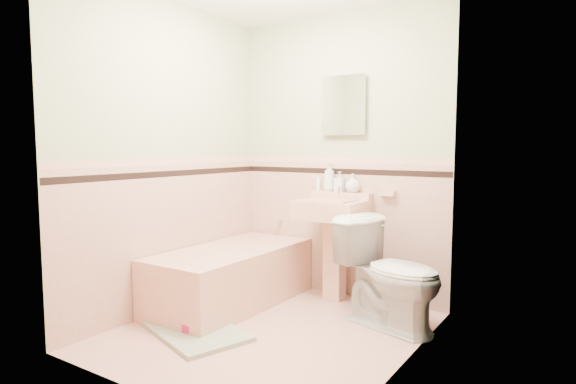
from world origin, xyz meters
The scene contains 31 objects.
floor centered at (0.00, 0.00, 0.00)m, with size 2.20×2.20×0.00m, color #E2A994.
wall_back centered at (0.00, 1.10, 1.25)m, with size 2.50×2.50×0.00m, color beige.
wall_front centered at (0.00, -1.10, 1.25)m, with size 2.50×2.50×0.00m, color beige.
wall_left centered at (-1.00, 0.00, 1.25)m, with size 2.50×2.50×0.00m, color beige.
wall_right centered at (1.00, 0.00, 1.25)m, with size 2.50×2.50×0.00m, color beige.
wainscot_back centered at (0.00, 1.09, 0.60)m, with size 2.00×2.00×0.00m, color #E4AE99.
wainscot_front centered at (0.00, -1.09, 0.60)m, with size 2.00×2.00×0.00m, color #E4AE99.
wainscot_left centered at (-0.99, 0.00, 0.60)m, with size 2.20×2.20×0.00m, color #E4AE99.
wainscot_right centered at (0.99, 0.00, 0.60)m, with size 2.20×2.20×0.00m, color #E4AE99.
accent_back centered at (0.00, 1.08, 1.12)m, with size 2.00×2.00×0.00m, color black.
accent_front centered at (0.00, -1.08, 1.12)m, with size 2.00×2.00×0.00m, color black.
accent_left centered at (-0.98, 0.00, 1.12)m, with size 2.20×2.20×0.00m, color black.
accent_right centered at (0.98, 0.00, 1.12)m, with size 2.20×2.20×0.00m, color black.
cap_back centered at (0.00, 1.08, 1.22)m, with size 2.00×2.00×0.00m, color #E29F8D.
cap_front centered at (0.00, -1.08, 1.22)m, with size 2.00×2.00×0.00m, color #E29F8D.
cap_left centered at (-0.98, 0.00, 1.22)m, with size 2.20×2.20×0.00m, color #E29F8D.
cap_right centered at (0.98, 0.00, 1.22)m, with size 2.20×2.20×0.00m, color #E29F8D.
bathtub centered at (-0.63, 0.33, 0.23)m, with size 0.70×1.50×0.45m, color #DD9E86.
tub_faucet centered at (-0.63, 1.05, 0.63)m, with size 0.04×0.04×0.12m, color silver.
sink centered at (0.05, 0.86, 0.44)m, with size 0.56×0.48×0.88m, color #DD9E86, non-canonical shape.
sink_faucet centered at (0.05, 1.00, 0.95)m, with size 0.02×0.02×0.10m, color silver.
medicine_cabinet centered at (0.05, 1.07, 1.70)m, with size 0.40×0.04×0.50m, color white.
soap_dish centered at (0.47, 1.06, 0.95)m, with size 0.13×0.08×0.04m, color #DD9E86.
soap_bottle_left centered at (-0.07, 1.04, 1.07)m, with size 0.10×0.10×0.25m, color #B2B2B2.
soap_bottle_mid centered at (0.03, 1.04, 1.03)m, with size 0.08×0.08×0.18m, color #B2B2B2.
soap_bottle_right centered at (0.16, 1.04, 1.02)m, with size 0.13×0.13×0.16m, color #B2B2B2.
tube centered at (-0.19, 1.04, 1.00)m, with size 0.04×0.04×0.12m, color white.
toilet centered at (0.71, 0.56, 0.41)m, with size 0.45×0.80×0.81m, color white.
bucket centered at (0.54, 0.92, 0.11)m, with size 0.22×0.22×0.22m, color #001895, non-canonical shape.
bath_mat centered at (-0.41, -0.32, 0.02)m, with size 0.77×0.51×0.03m, color gray.
shoe centered at (-0.39, -0.39, 0.06)m, with size 0.14×0.07×0.06m, color #BF1E59.
Camera 1 is at (1.97, -2.77, 1.34)m, focal length 30.02 mm.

